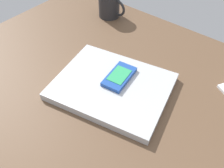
% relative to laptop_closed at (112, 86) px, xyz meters
% --- Properties ---
extents(desk_surface, '(1.20, 0.80, 0.03)m').
position_rel_laptop_closed_xyz_m(desk_surface, '(0.06, 0.01, -0.03)').
color(desk_surface, brown).
rests_on(desk_surface, ground).
extents(laptop_closed, '(0.35, 0.30, 0.02)m').
position_rel_laptop_closed_xyz_m(laptop_closed, '(0.00, 0.00, 0.00)').
color(laptop_closed, '#B7BABC').
rests_on(laptop_closed, desk_surface).
extents(cell_phone_on_laptop, '(0.07, 0.11, 0.01)m').
position_rel_laptop_closed_xyz_m(cell_phone_on_laptop, '(0.00, 0.03, 0.02)').
color(cell_phone_on_laptop, '#1E479E').
rests_on(cell_phone_on_laptop, laptop_closed).
extents(coffee_mug, '(0.11, 0.08, 0.09)m').
position_rel_laptop_closed_xyz_m(coffee_mug, '(-0.25, 0.30, 0.04)').
color(coffee_mug, '#262628').
rests_on(coffee_mug, desk_surface).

